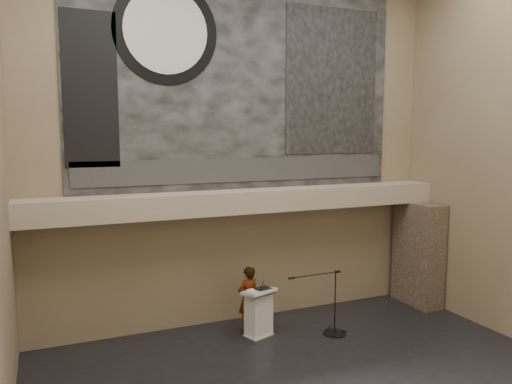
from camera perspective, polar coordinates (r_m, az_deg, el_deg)
name	(u,v)px	position (r m, az deg, el deg)	size (l,w,h in m)	color
wall_back	(243,144)	(11.84, -1.54, 5.47)	(10.00, 0.02, 8.50)	#7F6B50
soffit	(249,201)	(11.58, -0.78, -1.02)	(10.00, 0.80, 0.50)	tan
sprinkler_left	(183,218)	(11.06, -8.37, -2.92)	(0.04, 0.04, 0.06)	#B2893D
sprinkler_right	(321,208)	(12.42, 7.44, -1.85)	(0.04, 0.04, 0.06)	#B2893D
banner	(243,82)	(11.87, -1.51, 12.48)	(8.00, 0.05, 5.00)	black
banner_text_strip	(244,170)	(11.81, -1.40, 2.55)	(7.76, 0.02, 0.55)	#2B2B2B
banner_clock_rim	(166,31)	(11.44, -10.26, 17.66)	(2.30, 2.30, 0.02)	black
banner_clock_face	(166,31)	(11.42, -10.24, 17.68)	(1.84, 1.84, 0.02)	silver
banner_building_print	(332,82)	(12.93, 8.72, 12.38)	(2.60, 0.02, 3.60)	black
banner_brick_print	(90,90)	(11.01, -18.40, 11.03)	(1.10, 0.02, 3.20)	black
stone_pier	(418,253)	(13.95, 18.03, -6.70)	(0.60, 1.40, 2.70)	#433529
lectern	(259,314)	(11.31, 0.30, -13.75)	(0.81, 0.69, 1.13)	silver
binder	(263,289)	(11.14, 0.83, -11.00)	(0.32, 0.26, 0.04)	black
papers	(253,291)	(11.07, -0.35, -11.20)	(0.20, 0.27, 0.01)	white
speaker_person	(248,299)	(11.61, -0.90, -12.13)	(0.55, 0.36, 1.51)	white
mic_stand	(333,325)	(11.75, 8.80, -14.77)	(1.44, 0.52, 1.48)	black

